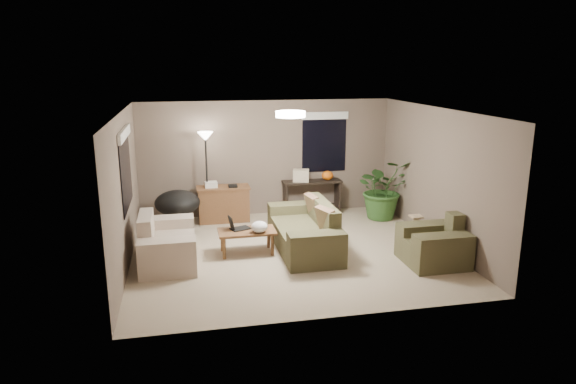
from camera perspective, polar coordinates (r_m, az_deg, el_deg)
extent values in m
plane|color=tan|center=(9.21, 0.26, -6.64)|extent=(5.50, 5.50, 0.00)
plane|color=white|center=(8.65, 0.27, 9.03)|extent=(5.50, 5.50, 0.00)
plane|color=brown|center=(11.25, -2.40, 3.79)|extent=(5.50, 0.00, 5.50)
plane|color=brown|center=(6.51, 4.88, -3.98)|extent=(5.50, 0.00, 5.50)
plane|color=brown|center=(8.71, -17.71, 0.06)|extent=(0.00, 5.00, 5.00)
plane|color=brown|center=(9.79, 16.22, 1.66)|extent=(0.00, 5.00, 5.00)
cube|color=#4B482D|center=(9.31, 1.74, -5.06)|extent=(0.95, 1.48, 0.42)
cube|color=brown|center=(9.26, 3.95, -2.42)|extent=(0.22, 1.48, 0.43)
cube|color=#454229|center=(8.44, 3.21, -6.49)|extent=(0.95, 0.36, 0.60)
cube|color=#4A462C|center=(10.13, 0.52, -2.91)|extent=(0.95, 0.36, 0.60)
cube|color=#8C7251|center=(8.83, 4.34, -3.16)|extent=(0.37, 0.50, 0.47)
cube|color=#8C7251|center=(9.66, 2.86, -1.61)|extent=(0.30, 0.48, 0.47)
cube|color=#BCB3A1|center=(8.94, -13.14, -6.27)|extent=(0.90, 0.88, 0.42)
cube|color=beige|center=(8.82, -15.50, -3.78)|extent=(0.22, 0.88, 0.43)
cube|color=beige|center=(8.32, -13.24, -7.16)|extent=(0.90, 0.36, 0.60)
cube|color=beige|center=(9.49, -13.11, -4.47)|extent=(0.90, 0.36, 0.60)
cube|color=brown|center=(8.98, 15.78, -6.33)|extent=(0.95, 0.28, 0.42)
cube|color=brown|center=(9.02, 18.02, -3.56)|extent=(0.22, 0.28, 0.43)
cube|color=#46432A|center=(8.69, 16.79, -6.48)|extent=(0.95, 0.36, 0.60)
cube|color=#4B482D|center=(9.22, 14.91, -5.15)|extent=(0.95, 0.36, 0.60)
cube|color=brown|center=(9.05, -4.60, -4.39)|extent=(1.00, 0.55, 0.04)
cylinder|color=brown|center=(8.89, -7.10, -6.24)|extent=(0.06, 0.06, 0.38)
cylinder|color=brown|center=(8.99, -1.74, -5.90)|extent=(0.06, 0.06, 0.38)
cylinder|color=brown|center=(9.27, -7.32, -5.39)|extent=(0.06, 0.06, 0.38)
cylinder|color=brown|center=(9.36, -2.17, -5.08)|extent=(0.06, 0.06, 0.38)
cube|color=black|center=(9.12, -5.31, -4.06)|extent=(0.39, 0.33, 0.02)
cube|color=black|center=(9.07, -6.33, -3.41)|extent=(0.11, 0.24, 0.22)
ellipsoid|color=white|center=(8.90, -3.21, -3.88)|extent=(0.34, 0.32, 0.20)
cube|color=brown|center=(10.94, -7.16, -1.42)|extent=(1.05, 0.45, 0.71)
cube|color=brown|center=(10.85, -7.22, 0.49)|extent=(1.10, 0.50, 0.04)
cube|color=silver|center=(10.81, -8.55, 0.83)|extent=(0.26, 0.21, 0.12)
cube|color=black|center=(10.80, -6.15, 0.68)|extent=(0.18, 0.22, 0.04)
cube|color=black|center=(11.32, 2.69, 1.16)|extent=(1.30, 0.40, 0.04)
cube|color=black|center=(11.28, -0.29, -0.84)|extent=(0.05, 0.38, 0.71)
cube|color=black|center=(11.57, 5.54, -0.52)|extent=(0.05, 0.38, 0.71)
cube|color=black|center=(11.46, 2.65, -1.67)|extent=(1.25, 0.36, 0.03)
ellipsoid|color=orange|center=(11.38, 4.40, 1.85)|extent=(0.33, 0.33, 0.21)
cube|color=beige|center=(11.23, 1.46, 1.84)|extent=(0.40, 0.34, 0.26)
cylinder|color=black|center=(10.62, -12.08, -3.26)|extent=(0.60, 0.60, 0.30)
ellipsoid|color=black|center=(10.51, -12.19, -1.18)|extent=(0.98, 0.98, 0.50)
cylinder|color=black|center=(11.03, -8.81, -3.23)|extent=(0.28, 0.28, 0.02)
cylinder|color=black|center=(10.80, -8.99, 1.29)|extent=(0.04, 0.04, 1.78)
cone|color=white|center=(10.63, -9.18, 6.13)|extent=(0.32, 0.32, 0.18)
cylinder|color=white|center=(8.65, 0.27, 8.64)|extent=(0.50, 0.50, 0.10)
imported|color=#2D5923|center=(11.21, 10.53, -0.33)|extent=(1.19, 1.32, 1.03)
cube|color=tan|center=(10.03, 13.90, -5.23)|extent=(0.32, 0.32, 0.03)
cylinder|color=tan|center=(9.95, 13.98, -3.96)|extent=(0.12, 0.12, 0.44)
cube|color=tan|center=(9.88, 14.06, -2.66)|extent=(0.22, 0.22, 0.03)
cube|color=black|center=(8.94, -17.58, 2.38)|extent=(0.01, 1.50, 1.30)
cube|color=white|center=(8.84, -17.74, 6.20)|extent=(0.05, 1.56, 0.16)
cube|color=black|center=(11.47, 4.04, 5.49)|extent=(1.00, 0.01, 1.30)
cube|color=white|center=(11.38, 4.12, 8.46)|extent=(1.06, 0.05, 0.16)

